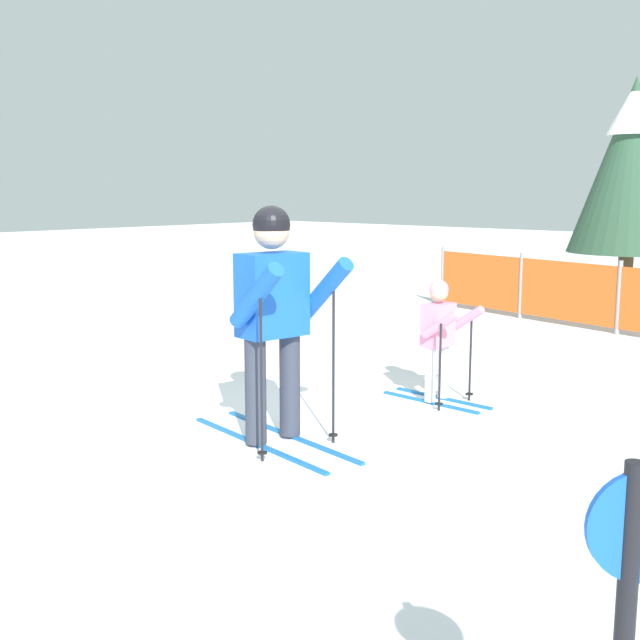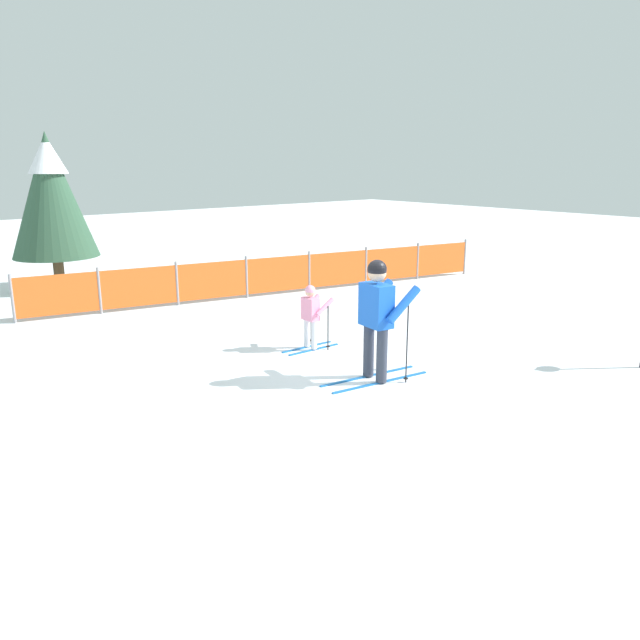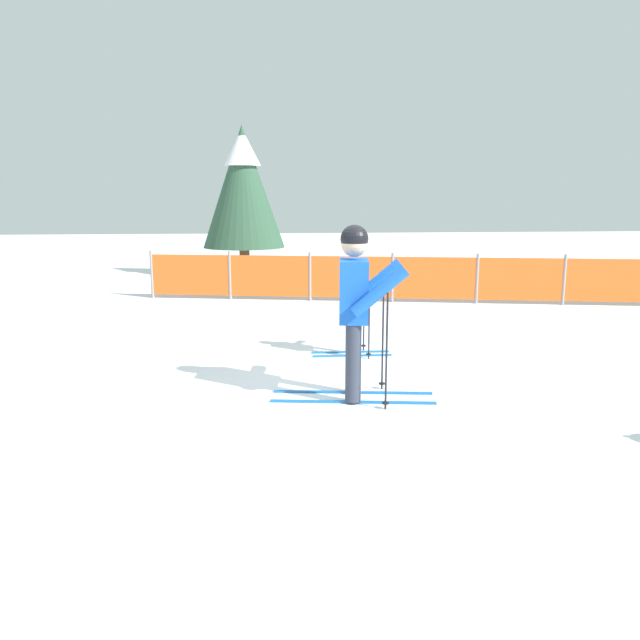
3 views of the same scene
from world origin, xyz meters
The scene contains 5 objects.
ground_plane centered at (0.00, 0.00, 0.00)m, with size 60.00×60.00×0.00m, color white.
skier_adult centered at (0.20, -0.30, 1.06)m, with size 1.71×0.81×1.78m.
skier_child centered at (0.45, 1.51, 0.65)m, with size 1.04×0.54×1.11m.
safety_fence centered at (2.65, 5.44, 0.49)m, with size 11.29×2.38×0.98m.
conifer_far centered at (-1.13, 9.54, 2.34)m, with size 2.04×2.04×3.79m.
Camera 2 is at (-5.99, -6.40, 3.14)m, focal length 35.00 mm.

